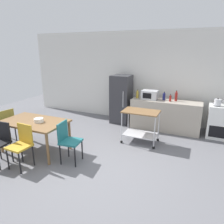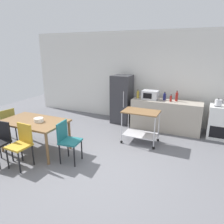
# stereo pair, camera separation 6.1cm
# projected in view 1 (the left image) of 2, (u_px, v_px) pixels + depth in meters

# --- Properties ---
(ground_plane) EXTENTS (12.00, 12.00, 0.00)m
(ground_plane) POSITION_uv_depth(u_px,v_px,m) (99.00, 165.00, 4.34)
(ground_plane) COLOR slate
(back_wall) EXTENTS (8.40, 0.12, 2.90)m
(back_wall) POSITION_uv_depth(u_px,v_px,m) (143.00, 77.00, 6.72)
(back_wall) COLOR silver
(back_wall) RESTS_ON ground_plane
(kitchen_counter) EXTENTS (2.00, 0.64, 0.90)m
(kitchen_counter) POSITION_uv_depth(u_px,v_px,m) (165.00, 115.00, 6.14)
(kitchen_counter) COLOR #A89E8E
(kitchen_counter) RESTS_ON ground_plane
(dining_table) EXTENTS (1.50, 0.90, 0.75)m
(dining_table) POSITION_uv_depth(u_px,v_px,m) (34.00, 124.00, 4.76)
(dining_table) COLOR brown
(dining_table) RESTS_ON ground_plane
(chair_black) EXTENTS (0.42, 0.42, 0.89)m
(chair_black) POSITION_uv_depth(u_px,v_px,m) (0.00, 140.00, 4.27)
(chair_black) COLOR black
(chair_black) RESTS_ON ground_plane
(chair_olive) EXTENTS (0.46, 0.46, 0.89)m
(chair_olive) POSITION_uv_depth(u_px,v_px,m) (5.00, 123.00, 5.26)
(chair_olive) COLOR olive
(chair_olive) RESTS_ON ground_plane
(chair_mustard) EXTENTS (0.42, 0.42, 0.89)m
(chair_mustard) POSITION_uv_depth(u_px,v_px,m) (22.00, 143.00, 4.15)
(chair_mustard) COLOR gold
(chair_mustard) RESTS_ON ground_plane
(chair_teal) EXTENTS (0.44, 0.44, 0.89)m
(chair_teal) POSITION_uv_depth(u_px,v_px,m) (68.00, 139.00, 4.33)
(chair_teal) COLOR #1E666B
(chair_teal) RESTS_ON ground_plane
(stove_oven) EXTENTS (0.60, 0.61, 0.92)m
(stove_oven) POSITION_uv_depth(u_px,v_px,m) (219.00, 121.00, 5.60)
(stove_oven) COLOR white
(stove_oven) RESTS_ON ground_plane
(refrigerator) EXTENTS (0.60, 0.63, 1.55)m
(refrigerator) POSITION_uv_depth(u_px,v_px,m) (121.00, 99.00, 6.69)
(refrigerator) COLOR #333338
(refrigerator) RESTS_ON ground_plane
(kitchen_cart) EXTENTS (0.91, 0.57, 0.85)m
(kitchen_cart) POSITION_uv_depth(u_px,v_px,m) (141.00, 121.00, 5.24)
(kitchen_cart) COLOR brown
(kitchen_cart) RESTS_ON ground_plane
(bottle_sparkling_water) EXTENTS (0.08, 0.08, 0.26)m
(bottle_sparkling_water) POSITION_uv_depth(u_px,v_px,m) (137.00, 95.00, 6.28)
(bottle_sparkling_water) COLOR gold
(bottle_sparkling_water) RESTS_ON kitchen_counter
(microwave) EXTENTS (0.46, 0.35, 0.26)m
(microwave) POSITION_uv_depth(u_px,v_px,m) (150.00, 95.00, 6.14)
(microwave) COLOR silver
(microwave) RESTS_ON kitchen_counter
(bottle_soy_sauce) EXTENTS (0.08, 0.08, 0.24)m
(bottle_soy_sauce) POSITION_uv_depth(u_px,v_px,m) (164.00, 97.00, 6.04)
(bottle_soy_sauce) COLOR navy
(bottle_soy_sauce) RESTS_ON kitchen_counter
(bottle_hot_sauce) EXTENTS (0.06, 0.06, 0.21)m
(bottle_hot_sauce) POSITION_uv_depth(u_px,v_px,m) (170.00, 98.00, 5.88)
(bottle_hot_sauce) COLOR maroon
(bottle_hot_sauce) RESTS_ON kitchen_counter
(bottle_wine) EXTENTS (0.08, 0.08, 0.30)m
(bottle_wine) POSITION_uv_depth(u_px,v_px,m) (176.00, 97.00, 5.91)
(bottle_wine) COLOR maroon
(bottle_wine) RESTS_ON kitchen_counter
(fruit_bowl) EXTENTS (0.21, 0.21, 0.09)m
(fruit_bowl) POSITION_uv_depth(u_px,v_px,m) (39.00, 120.00, 4.65)
(fruit_bowl) COLOR white
(fruit_bowl) RESTS_ON dining_table
(kettle) EXTENTS (0.24, 0.17, 0.19)m
(kettle) POSITION_uv_depth(u_px,v_px,m) (218.00, 102.00, 5.40)
(kettle) COLOR silver
(kettle) RESTS_ON stove_oven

